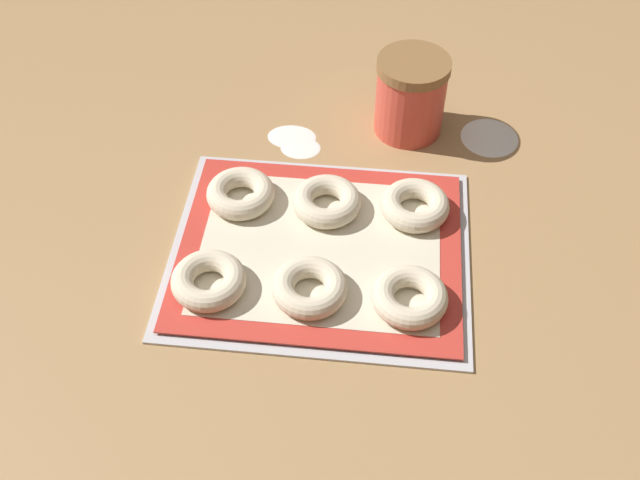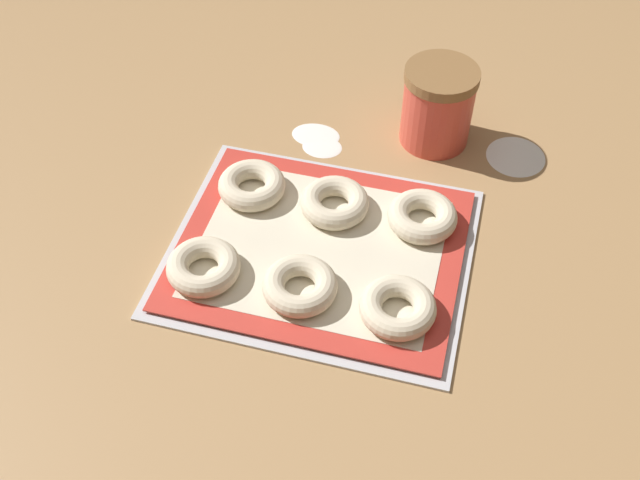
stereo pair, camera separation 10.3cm
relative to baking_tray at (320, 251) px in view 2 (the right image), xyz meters
The scene contains 13 objects.
ground_plane 0.02m from the baking_tray, 24.24° to the left, with size 2.80×2.80×0.00m, color #A87F51.
baking_tray is the anchor object (origin of this frame).
baking_mat 0.01m from the baking_tray, 63.43° to the left, with size 0.38×0.32×0.00m.
bagel_front_left 0.16m from the baking_tray, 148.12° to the right, with size 0.10×0.10×0.03m.
bagel_front_center 0.08m from the baking_tray, 93.35° to the right, with size 0.10×0.10×0.03m.
bagel_front_right 0.15m from the baking_tray, 34.28° to the right, with size 0.10×0.10×0.03m.
bagel_back_left 0.14m from the baking_tray, 147.95° to the left, with size 0.10×0.10×0.03m.
bagel_back_center 0.08m from the baking_tray, 88.60° to the left, with size 0.10×0.10×0.03m.
bagel_back_right 0.15m from the baking_tray, 32.06° to the left, with size 0.10×0.10×0.03m.
flour_canister 0.30m from the baking_tray, 68.05° to the left, with size 0.11×0.11×0.13m.
flour_patch_near 0.22m from the baking_tray, 104.03° to the left, with size 0.06×0.05×0.00m.
flour_patch_far 0.24m from the baking_tray, 106.48° to the left, with size 0.08×0.06×0.00m.
flour_patch_side 0.36m from the baking_tray, 47.73° to the left, with size 0.09×0.09×0.00m.
Camera 2 is at (0.16, -0.64, 0.77)m, focal length 42.00 mm.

